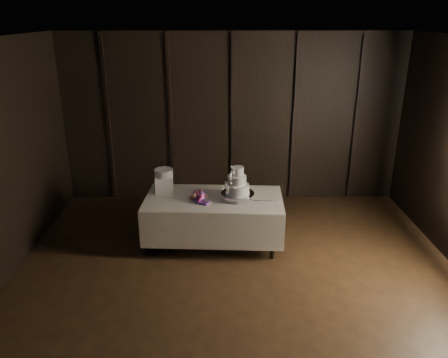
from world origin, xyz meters
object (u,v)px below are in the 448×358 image
cake_stand (238,196)px  small_cake (164,173)px  display_table (214,219)px  bouquet (199,196)px  wedding_cake (236,183)px  box_pedestal (164,184)px

cake_stand → small_cake: small_cake is taller
display_table → cake_stand: size_ratio=4.22×
bouquet → small_cake: size_ratio=1.44×
wedding_cake → box_pedestal: wedding_cake is taller
bouquet → small_cake: (-0.53, 0.32, 0.24)m
small_cake → wedding_cake: bearing=-15.0°
wedding_cake → bouquet: bearing=164.8°
cake_stand → bouquet: bouquet is taller
wedding_cake → small_cake: size_ratio=1.45×
display_table → cake_stand: 0.52m
wedding_cake → bouquet: (-0.52, -0.04, -0.18)m
display_table → bouquet: bearing=-153.0°
cake_stand → wedding_cake: (-0.03, -0.02, 0.20)m
display_table → wedding_cake: wedding_cake is taller
cake_stand → small_cake: bearing=166.2°
display_table → wedding_cake: (0.32, -0.05, 0.59)m
wedding_cake → bouquet: wedding_cake is taller
wedding_cake → cake_stand: bearing=10.5°
box_pedestal → wedding_cake: bearing=-15.0°
wedding_cake → bouquet: 0.56m
bouquet → small_cake: small_cake is taller
display_table → wedding_cake: 0.67m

